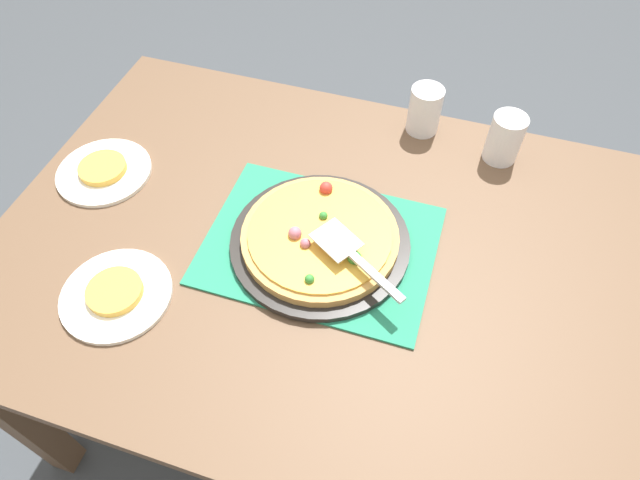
{
  "coord_description": "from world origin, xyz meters",
  "views": [
    {
      "loc": [
        0.21,
        -0.67,
        1.68
      ],
      "look_at": [
        0.0,
        0.0,
        0.77
      ],
      "focal_mm": 30.71,
      "sensor_mm": 36.0,
      "label": 1
    }
  ],
  "objects_px": {
    "served_slice_right": "(102,168)",
    "served_slice_left": "(115,291)",
    "cup_near": "(505,138)",
    "plate_near_left": "(116,295)",
    "plate_far_right": "(104,172)",
    "pizza_server": "(352,255)",
    "pizza": "(320,236)",
    "cup_far": "(425,110)",
    "pizza_pan": "(320,242)"
  },
  "relations": [
    {
      "from": "cup_far",
      "to": "served_slice_left",
      "type": "bearing_deg",
      "value": -125.43
    },
    {
      "from": "plate_near_left",
      "to": "cup_far",
      "type": "height_order",
      "value": "cup_far"
    },
    {
      "from": "pizza_pan",
      "to": "plate_far_right",
      "type": "height_order",
      "value": "pizza_pan"
    },
    {
      "from": "served_slice_left",
      "to": "cup_far",
      "type": "height_order",
      "value": "cup_far"
    },
    {
      "from": "pizza_pan",
      "to": "cup_far",
      "type": "distance_m",
      "value": 0.46
    },
    {
      "from": "pizza",
      "to": "pizza_pan",
      "type": "bearing_deg",
      "value": 175.32
    },
    {
      "from": "plate_far_right",
      "to": "cup_near",
      "type": "distance_m",
      "value": 0.95
    },
    {
      "from": "cup_near",
      "to": "pizza_server",
      "type": "height_order",
      "value": "cup_near"
    },
    {
      "from": "served_slice_left",
      "to": "cup_near",
      "type": "bearing_deg",
      "value": 42.91
    },
    {
      "from": "plate_near_left",
      "to": "plate_far_right",
      "type": "height_order",
      "value": "same"
    },
    {
      "from": "served_slice_left",
      "to": "cup_near",
      "type": "relative_size",
      "value": 0.92
    },
    {
      "from": "cup_near",
      "to": "pizza_server",
      "type": "xyz_separation_m",
      "value": [
        -0.25,
        -0.44,
        0.01
      ]
    },
    {
      "from": "pizza",
      "to": "cup_far",
      "type": "distance_m",
      "value": 0.45
    },
    {
      "from": "served_slice_right",
      "to": "served_slice_left",
      "type": "bearing_deg",
      "value": -55.05
    },
    {
      "from": "pizza_pan",
      "to": "cup_near",
      "type": "xyz_separation_m",
      "value": [
        0.33,
        0.39,
        0.05
      ]
    },
    {
      "from": "served_slice_right",
      "to": "pizza_server",
      "type": "height_order",
      "value": "pizza_server"
    },
    {
      "from": "plate_near_left",
      "to": "pizza_server",
      "type": "xyz_separation_m",
      "value": [
        0.43,
        0.19,
        0.06
      ]
    },
    {
      "from": "cup_near",
      "to": "plate_near_left",
      "type": "bearing_deg",
      "value": -137.09
    },
    {
      "from": "pizza_pan",
      "to": "cup_near",
      "type": "bearing_deg",
      "value": 49.56
    },
    {
      "from": "served_slice_left",
      "to": "served_slice_right",
      "type": "xyz_separation_m",
      "value": [
        -0.2,
        0.29,
        0.0
      ]
    },
    {
      "from": "pizza_pan",
      "to": "served_slice_left",
      "type": "height_order",
      "value": "served_slice_left"
    },
    {
      "from": "plate_far_right",
      "to": "pizza_server",
      "type": "distance_m",
      "value": 0.65
    },
    {
      "from": "pizza_server",
      "to": "served_slice_right",
      "type": "bearing_deg",
      "value": 170.85
    },
    {
      "from": "served_slice_right",
      "to": "cup_near",
      "type": "xyz_separation_m",
      "value": [
        0.88,
        0.34,
        0.04
      ]
    },
    {
      "from": "pizza_pan",
      "to": "plate_near_left",
      "type": "distance_m",
      "value": 0.42
    },
    {
      "from": "cup_far",
      "to": "plate_far_right",
      "type": "bearing_deg",
      "value": -150.77
    },
    {
      "from": "plate_near_left",
      "to": "cup_far",
      "type": "distance_m",
      "value": 0.83
    },
    {
      "from": "served_slice_left",
      "to": "pizza_server",
      "type": "relative_size",
      "value": 0.51
    },
    {
      "from": "plate_near_left",
      "to": "served_slice_left",
      "type": "xyz_separation_m",
      "value": [
        0.0,
        -0.0,
        0.01
      ]
    },
    {
      "from": "cup_near",
      "to": "pizza_server",
      "type": "distance_m",
      "value": 0.51
    },
    {
      "from": "pizza",
      "to": "served_slice_right",
      "type": "height_order",
      "value": "pizza"
    },
    {
      "from": "pizza",
      "to": "plate_far_right",
      "type": "bearing_deg",
      "value": 174.8
    },
    {
      "from": "served_slice_left",
      "to": "plate_far_right",
      "type": "bearing_deg",
      "value": 124.95
    },
    {
      "from": "pizza",
      "to": "pizza_server",
      "type": "height_order",
      "value": "pizza_server"
    },
    {
      "from": "served_slice_right",
      "to": "pizza_server",
      "type": "relative_size",
      "value": 0.51
    },
    {
      "from": "pizza",
      "to": "cup_far",
      "type": "bearing_deg",
      "value": 73.01
    },
    {
      "from": "served_slice_right",
      "to": "cup_far",
      "type": "distance_m",
      "value": 0.79
    },
    {
      "from": "plate_far_right",
      "to": "served_slice_right",
      "type": "xyz_separation_m",
      "value": [
        0.0,
        0.0,
        0.01
      ]
    },
    {
      "from": "plate_near_left",
      "to": "served_slice_right",
      "type": "distance_m",
      "value": 0.36
    },
    {
      "from": "served_slice_left",
      "to": "cup_near",
      "type": "distance_m",
      "value": 0.93
    },
    {
      "from": "plate_near_left",
      "to": "plate_far_right",
      "type": "xyz_separation_m",
      "value": [
        -0.2,
        0.29,
        0.0
      ]
    },
    {
      "from": "served_slice_left",
      "to": "cup_far",
      "type": "relative_size",
      "value": 0.92
    },
    {
      "from": "plate_far_right",
      "to": "cup_near",
      "type": "height_order",
      "value": "cup_near"
    },
    {
      "from": "pizza_pan",
      "to": "pizza_server",
      "type": "relative_size",
      "value": 1.75
    },
    {
      "from": "cup_far",
      "to": "pizza_server",
      "type": "bearing_deg",
      "value": -95.89
    },
    {
      "from": "cup_far",
      "to": "served_slice_right",
      "type": "bearing_deg",
      "value": -150.77
    },
    {
      "from": "pizza",
      "to": "served_slice_left",
      "type": "distance_m",
      "value": 0.42
    },
    {
      "from": "pizza",
      "to": "plate_far_right",
      "type": "relative_size",
      "value": 1.5
    },
    {
      "from": "served_slice_left",
      "to": "served_slice_right",
      "type": "bearing_deg",
      "value": 124.95
    },
    {
      "from": "pizza_pan",
      "to": "served_slice_right",
      "type": "distance_m",
      "value": 0.55
    }
  ]
}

